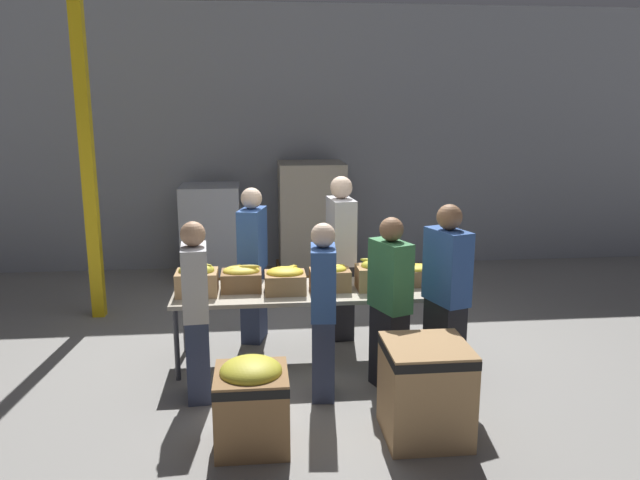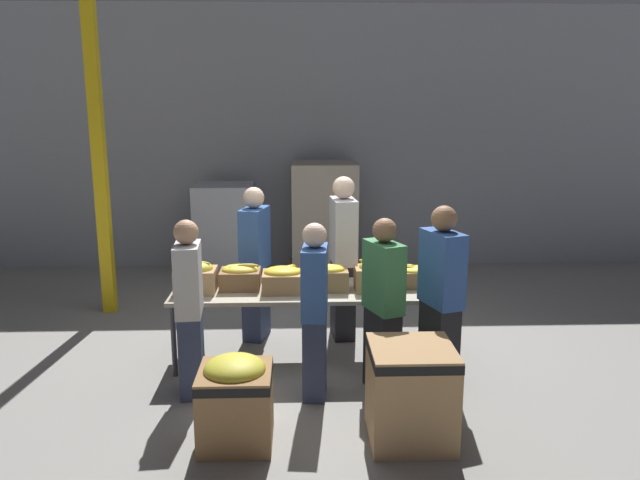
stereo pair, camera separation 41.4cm
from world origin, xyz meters
The scene contains 20 objects.
ground_plane centered at (0.00, 0.00, 0.00)m, with size 30.00×30.00×0.00m, color gray.
wall_back centered at (0.00, 3.80, 2.00)m, with size 16.00×0.08×4.00m.
sorting_table centered at (0.00, 0.00, 0.69)m, with size 2.69×0.82×0.74m.
banana_box_0 centered at (-1.10, -0.04, 0.89)m, with size 0.39×0.33×0.30m.
banana_box_1 centered at (-0.68, 0.06, 0.87)m, with size 0.39×0.33×0.27m.
banana_box_2 centered at (-0.25, -0.06, 0.87)m, with size 0.39×0.34×0.26m.
banana_box_3 centered at (0.19, -0.04, 0.88)m, with size 0.39×0.29×0.26m.
banana_box_4 centered at (0.65, -0.04, 0.89)m, with size 0.39×0.31×0.32m.
banana_box_5 centered at (1.09, 0.06, 0.85)m, with size 0.41×0.27×0.23m.
volunteer_0 centered at (0.39, 0.64, 0.89)m, with size 0.28×0.50×1.79m.
volunteer_1 centered at (1.16, -0.70, 0.84)m, with size 0.36×0.50×1.69m.
volunteer_2 centered at (-0.57, 0.63, 0.84)m, with size 0.33×0.49×1.68m.
volunteer_3 centered at (0.04, -0.80, 0.78)m, with size 0.25×0.44×1.57m.
volunteer_4 centered at (-1.05, -0.73, 0.79)m, with size 0.25×0.44×1.59m.
volunteer_5 centered at (0.65, -0.70, 0.79)m, with size 0.35×0.47×1.59m.
donation_bin_0 centered at (-0.58, -1.57, 0.37)m, with size 0.55×0.55×0.70m.
donation_bin_1 centered at (0.75, -1.57, 0.41)m, with size 0.64×0.64×0.76m.
support_pillar centered at (-2.46, 1.60, 2.00)m, with size 0.15×0.15×4.00m.
pallet_stack_0 centered at (-1.18, 3.12, 0.69)m, with size 0.91×0.91×1.40m.
pallet_stack_1 centered at (0.28, 3.15, 0.84)m, with size 1.03×1.03×1.71m.
Camera 2 is at (-0.10, -5.94, 2.55)m, focal length 35.00 mm.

